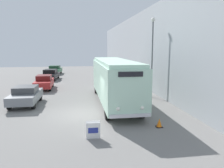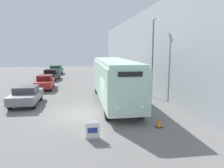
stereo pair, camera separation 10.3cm
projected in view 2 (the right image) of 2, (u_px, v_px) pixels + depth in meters
ground_plane at (82, 114)px, 14.69m from camera, size 80.00×80.00×0.00m
building_wall_right at (144, 49)px, 24.82m from camera, size 0.30×60.00×8.55m
vintage_bus at (114, 79)px, 17.42m from camera, size 2.52×11.09×3.47m
sign_board at (92, 130)px, 10.65m from camera, size 0.69×0.32×0.85m
streetlamp at (153, 47)px, 19.09m from camera, size 0.36×0.36×7.00m
parked_car_near at (26, 95)px, 17.06m from camera, size 2.00×4.13×1.45m
parked_car_mid at (45, 82)px, 23.68m from camera, size 1.79×4.14×1.51m
parked_car_far at (51, 74)px, 30.80m from camera, size 2.34×4.39×1.45m
parked_car_distant at (56, 70)px, 37.57m from camera, size 2.27×4.27×1.44m
traffic_cone at (159, 123)px, 12.21m from camera, size 0.36×0.36×0.49m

